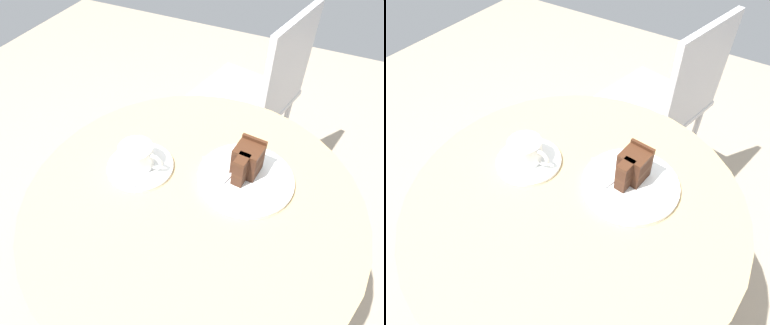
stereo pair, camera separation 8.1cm
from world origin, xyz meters
The scene contains 10 objects.
ground_plane centered at (0.00, 0.00, -0.01)m, with size 4.40×4.40×0.01m, color gray.
cafe_table centered at (0.00, 0.00, 0.58)m, with size 0.79×0.79×0.69m.
saucer centered at (-0.16, 0.02, 0.69)m, with size 0.16×0.16×0.01m.
coffee_cup centered at (-0.16, 0.03, 0.73)m, with size 0.11×0.08×0.06m.
teaspoon centered at (-0.12, -0.03, 0.70)m, with size 0.06×0.08×0.00m.
cake_plate centered at (0.09, 0.10, 0.69)m, with size 0.23×0.23×0.01m.
cake_slice centered at (0.09, 0.11, 0.74)m, with size 0.07×0.09×0.08m.
fork centered at (0.07, 0.14, 0.70)m, with size 0.05×0.15×0.00m.
napkin centered at (0.06, 0.10, 0.69)m, with size 0.19×0.19×0.00m.
cafe_chair centered at (-0.04, 0.72, 0.51)m, with size 0.45×0.45×0.84m.
Camera 2 is at (0.28, -0.40, 1.32)m, focal length 32.00 mm.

